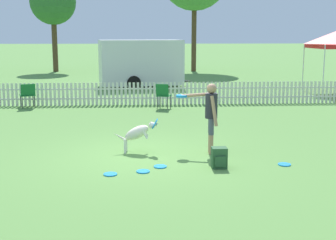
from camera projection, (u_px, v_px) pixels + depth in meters
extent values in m
plane|color=#5B8C42|center=(146.00, 157.00, 10.49)|extent=(240.00, 240.00, 0.00)
cylinder|color=tan|center=(211.00, 145.00, 10.66)|extent=(0.11, 0.11, 0.45)
cylinder|color=#474C5B|center=(211.00, 127.00, 10.59)|extent=(0.12, 0.12, 0.37)
cylinder|color=tan|center=(211.00, 143.00, 10.86)|extent=(0.11, 0.11, 0.45)
cylinder|color=#474C5B|center=(211.00, 125.00, 10.79)|extent=(0.12, 0.12, 0.37)
cylinder|color=#26262D|center=(211.00, 106.00, 10.60)|extent=(0.31, 0.31, 0.56)
sphere|color=tan|center=(212.00, 89.00, 10.53)|extent=(0.23, 0.23, 0.23)
cylinder|color=tan|center=(214.00, 111.00, 10.42)|extent=(0.20, 0.19, 0.69)
cylinder|color=tan|center=(196.00, 95.00, 10.78)|extent=(0.69, 0.22, 0.14)
cylinder|color=#1E8CD8|center=(182.00, 97.00, 10.84)|extent=(0.27, 0.27, 0.02)
cylinder|color=#1E8CD8|center=(182.00, 95.00, 10.83)|extent=(0.27, 0.27, 0.02)
ellipsoid|color=beige|center=(137.00, 133.00, 10.79)|extent=(0.68, 0.36, 0.50)
ellipsoid|color=white|center=(137.00, 135.00, 10.80)|extent=(0.35, 0.19, 0.24)
sphere|color=beige|center=(152.00, 125.00, 10.74)|extent=(0.16, 0.16, 0.16)
cone|color=beige|center=(155.00, 124.00, 10.73)|extent=(0.15, 0.10, 0.13)
cylinder|color=#1E8CD8|center=(155.00, 124.00, 10.73)|extent=(0.17, 0.28, 0.25)
cone|color=beige|center=(151.00, 122.00, 10.78)|extent=(0.05, 0.05, 0.07)
cone|color=beige|center=(151.00, 123.00, 10.68)|extent=(0.05, 0.05, 0.07)
cylinder|color=white|center=(126.00, 144.00, 10.95)|extent=(0.06, 0.06, 0.33)
cylinder|color=white|center=(125.00, 146.00, 10.75)|extent=(0.06, 0.06, 0.33)
cylinder|color=white|center=(145.00, 132.00, 10.87)|extent=(0.17, 0.07, 0.26)
cylinder|color=white|center=(145.00, 134.00, 10.69)|extent=(0.17, 0.07, 0.26)
cone|color=beige|center=(119.00, 136.00, 10.82)|extent=(0.29, 0.09, 0.20)
cylinder|color=#1E8CD8|center=(160.00, 167.00, 9.66)|extent=(0.27, 0.27, 0.02)
cylinder|color=#1E8CD8|center=(110.00, 174.00, 9.13)|extent=(0.27, 0.27, 0.02)
cylinder|color=#1E8CD8|center=(284.00, 164.00, 9.81)|extent=(0.27, 0.27, 0.02)
cylinder|color=#1E8CD8|center=(143.00, 171.00, 9.32)|extent=(0.27, 0.27, 0.02)
cube|color=#2D5633|center=(219.00, 158.00, 9.59)|extent=(0.31, 0.25, 0.43)
cube|color=#2D5633|center=(220.00, 161.00, 9.45)|extent=(0.22, 0.04, 0.21)
cube|color=silver|center=(142.00, 98.00, 18.08)|extent=(26.53, 0.04, 0.06)
cube|color=silver|center=(142.00, 89.00, 18.01)|extent=(26.53, 0.04, 0.06)
cube|color=silver|center=(0.00, 95.00, 17.71)|extent=(0.09, 0.02, 0.87)
cube|color=silver|center=(4.00, 95.00, 17.72)|extent=(0.09, 0.02, 0.87)
cube|color=silver|center=(8.00, 95.00, 17.73)|extent=(0.09, 0.02, 0.87)
cube|color=silver|center=(12.00, 95.00, 17.74)|extent=(0.09, 0.02, 0.87)
cube|color=silver|center=(17.00, 95.00, 17.75)|extent=(0.09, 0.02, 0.87)
cube|color=silver|center=(21.00, 95.00, 17.76)|extent=(0.09, 0.02, 0.87)
cube|color=silver|center=(25.00, 95.00, 17.77)|extent=(0.09, 0.02, 0.87)
cube|color=silver|center=(29.00, 95.00, 17.78)|extent=(0.09, 0.02, 0.87)
cube|color=silver|center=(34.00, 94.00, 17.79)|extent=(0.09, 0.02, 0.87)
cube|color=silver|center=(38.00, 94.00, 17.80)|extent=(0.09, 0.02, 0.87)
cube|color=silver|center=(42.00, 94.00, 17.81)|extent=(0.09, 0.02, 0.87)
cube|color=silver|center=(46.00, 94.00, 17.82)|extent=(0.09, 0.02, 0.87)
cube|color=silver|center=(51.00, 94.00, 17.83)|extent=(0.09, 0.02, 0.87)
cube|color=silver|center=(55.00, 94.00, 17.84)|extent=(0.09, 0.02, 0.87)
cube|color=silver|center=(59.00, 94.00, 17.85)|extent=(0.09, 0.02, 0.87)
cube|color=silver|center=(63.00, 94.00, 17.86)|extent=(0.09, 0.02, 0.87)
cube|color=silver|center=(67.00, 94.00, 17.87)|extent=(0.09, 0.02, 0.87)
cube|color=silver|center=(72.00, 94.00, 17.88)|extent=(0.09, 0.02, 0.87)
cube|color=silver|center=(76.00, 94.00, 17.89)|extent=(0.09, 0.02, 0.87)
cube|color=silver|center=(80.00, 94.00, 17.90)|extent=(0.09, 0.02, 0.87)
cube|color=silver|center=(84.00, 94.00, 17.91)|extent=(0.09, 0.02, 0.87)
cube|color=silver|center=(88.00, 94.00, 17.92)|extent=(0.09, 0.02, 0.87)
cube|color=silver|center=(92.00, 94.00, 17.93)|extent=(0.09, 0.02, 0.87)
cube|color=silver|center=(97.00, 94.00, 17.94)|extent=(0.09, 0.02, 0.87)
cube|color=silver|center=(101.00, 94.00, 17.95)|extent=(0.09, 0.02, 0.87)
cube|color=silver|center=(105.00, 94.00, 17.96)|extent=(0.09, 0.02, 0.87)
cube|color=silver|center=(109.00, 94.00, 17.97)|extent=(0.09, 0.02, 0.87)
cube|color=silver|center=(113.00, 94.00, 17.98)|extent=(0.09, 0.02, 0.87)
cube|color=silver|center=(117.00, 94.00, 17.99)|extent=(0.09, 0.02, 0.87)
cube|color=silver|center=(122.00, 94.00, 18.00)|extent=(0.09, 0.02, 0.87)
cube|color=silver|center=(126.00, 94.00, 18.01)|extent=(0.09, 0.02, 0.87)
cube|color=silver|center=(130.00, 94.00, 18.02)|extent=(0.09, 0.02, 0.87)
cube|color=silver|center=(134.00, 94.00, 18.03)|extent=(0.09, 0.02, 0.87)
cube|color=silver|center=(138.00, 94.00, 18.04)|extent=(0.09, 0.02, 0.87)
cube|color=silver|center=(142.00, 94.00, 18.05)|extent=(0.09, 0.02, 0.87)
cube|color=silver|center=(146.00, 94.00, 18.06)|extent=(0.09, 0.02, 0.87)
cube|color=silver|center=(150.00, 94.00, 18.07)|extent=(0.09, 0.02, 0.87)
cube|color=silver|center=(155.00, 94.00, 18.08)|extent=(0.09, 0.02, 0.87)
cube|color=silver|center=(159.00, 93.00, 18.09)|extent=(0.09, 0.02, 0.87)
cube|color=silver|center=(163.00, 93.00, 18.10)|extent=(0.09, 0.02, 0.87)
cube|color=silver|center=(167.00, 93.00, 18.11)|extent=(0.09, 0.02, 0.87)
cube|color=silver|center=(171.00, 93.00, 18.12)|extent=(0.09, 0.02, 0.87)
cube|color=silver|center=(175.00, 93.00, 18.13)|extent=(0.09, 0.02, 0.87)
cube|color=silver|center=(179.00, 93.00, 18.14)|extent=(0.09, 0.02, 0.87)
cube|color=silver|center=(183.00, 93.00, 18.15)|extent=(0.09, 0.02, 0.87)
cube|color=silver|center=(187.00, 93.00, 18.16)|extent=(0.09, 0.02, 0.87)
cube|color=silver|center=(191.00, 93.00, 18.17)|extent=(0.09, 0.02, 0.87)
cube|color=silver|center=(195.00, 93.00, 18.18)|extent=(0.09, 0.02, 0.87)
cube|color=silver|center=(199.00, 93.00, 18.19)|extent=(0.09, 0.02, 0.87)
cube|color=silver|center=(203.00, 93.00, 18.20)|extent=(0.09, 0.02, 0.87)
cube|color=silver|center=(207.00, 93.00, 18.21)|extent=(0.09, 0.02, 0.87)
cube|color=silver|center=(211.00, 93.00, 18.22)|extent=(0.09, 0.02, 0.87)
cube|color=silver|center=(216.00, 93.00, 18.23)|extent=(0.09, 0.02, 0.87)
cube|color=silver|center=(220.00, 93.00, 18.24)|extent=(0.09, 0.02, 0.87)
cube|color=silver|center=(224.00, 93.00, 18.25)|extent=(0.09, 0.02, 0.87)
cube|color=silver|center=(228.00, 93.00, 18.26)|extent=(0.09, 0.02, 0.87)
cube|color=silver|center=(232.00, 93.00, 18.27)|extent=(0.09, 0.02, 0.87)
cube|color=silver|center=(236.00, 93.00, 18.28)|extent=(0.09, 0.02, 0.87)
cube|color=silver|center=(240.00, 93.00, 18.29)|extent=(0.09, 0.02, 0.87)
cube|color=silver|center=(244.00, 93.00, 18.30)|extent=(0.09, 0.02, 0.87)
cube|color=silver|center=(248.00, 93.00, 18.31)|extent=(0.09, 0.02, 0.87)
cube|color=silver|center=(252.00, 93.00, 18.32)|extent=(0.09, 0.02, 0.87)
cube|color=silver|center=(256.00, 93.00, 18.33)|extent=(0.09, 0.02, 0.87)
cube|color=silver|center=(260.00, 93.00, 18.34)|extent=(0.09, 0.02, 0.87)
cube|color=silver|center=(264.00, 93.00, 18.35)|extent=(0.09, 0.02, 0.87)
cube|color=silver|center=(268.00, 93.00, 18.36)|extent=(0.09, 0.02, 0.87)
cube|color=silver|center=(272.00, 93.00, 18.37)|extent=(0.09, 0.02, 0.87)
cube|color=silver|center=(276.00, 93.00, 18.38)|extent=(0.09, 0.02, 0.87)
cube|color=silver|center=(279.00, 93.00, 18.39)|extent=(0.09, 0.02, 0.87)
cube|color=silver|center=(283.00, 92.00, 18.40)|extent=(0.09, 0.02, 0.87)
cube|color=silver|center=(287.00, 92.00, 18.41)|extent=(0.09, 0.02, 0.87)
cube|color=silver|center=(291.00, 92.00, 18.42)|extent=(0.09, 0.02, 0.87)
cube|color=silver|center=(295.00, 92.00, 18.43)|extent=(0.09, 0.02, 0.87)
cube|color=silver|center=(299.00, 92.00, 18.44)|extent=(0.09, 0.02, 0.87)
cube|color=silver|center=(303.00, 92.00, 18.45)|extent=(0.09, 0.02, 0.87)
cube|color=silver|center=(307.00, 92.00, 18.46)|extent=(0.09, 0.02, 0.87)
cube|color=silver|center=(311.00, 92.00, 18.47)|extent=(0.09, 0.02, 0.87)
cube|color=silver|center=(315.00, 92.00, 18.48)|extent=(0.09, 0.02, 0.87)
cube|color=silver|center=(319.00, 92.00, 18.49)|extent=(0.09, 0.02, 0.87)
cube|color=silver|center=(323.00, 92.00, 18.49)|extent=(0.09, 0.02, 0.87)
cube|color=silver|center=(327.00, 92.00, 18.50)|extent=(0.09, 0.02, 0.87)
cube|color=silver|center=(331.00, 92.00, 18.51)|extent=(0.09, 0.02, 0.87)
cube|color=silver|center=(335.00, 92.00, 18.52)|extent=(0.09, 0.02, 0.87)
cylinder|color=#333338|center=(33.00, 100.00, 17.71)|extent=(0.02, 0.02, 0.46)
cylinder|color=#333338|center=(21.00, 101.00, 17.53)|extent=(0.02, 0.02, 0.46)
cylinder|color=#333338|center=(35.00, 102.00, 17.31)|extent=(0.02, 0.02, 0.46)
cylinder|color=#333338|center=(22.00, 102.00, 17.13)|extent=(0.02, 0.02, 0.46)
cube|color=#19662D|center=(27.00, 95.00, 17.38)|extent=(0.67, 0.67, 0.03)
cube|color=#19662D|center=(28.00, 90.00, 17.13)|extent=(0.52, 0.27, 0.44)
cylinder|color=#333338|center=(170.00, 101.00, 17.35)|extent=(0.02, 0.02, 0.48)
cylinder|color=#333338|center=(160.00, 101.00, 17.45)|extent=(0.02, 0.02, 0.48)
cylinder|color=#333338|center=(168.00, 103.00, 16.97)|extent=(0.02, 0.02, 0.48)
cylinder|color=#333338|center=(157.00, 103.00, 17.08)|extent=(0.02, 0.02, 0.48)
cube|color=#19662D|center=(164.00, 96.00, 17.17)|extent=(0.59, 0.59, 0.03)
cube|color=#19662D|center=(162.00, 90.00, 16.93)|extent=(0.47, 0.24, 0.45)
cylinder|color=silver|center=(324.00, 71.00, 20.09)|extent=(0.04, 0.04, 2.26)
cylinder|color=silver|center=(303.00, 67.00, 22.57)|extent=(0.04, 0.04, 2.26)
cube|color=silver|center=(141.00, 62.00, 23.88)|extent=(4.39, 2.68, 2.25)
cone|color=#3F3F42|center=(187.00, 81.00, 24.60)|extent=(0.82, 0.32, 0.20)
cylinder|color=black|center=(128.00, 79.00, 24.92)|extent=(0.70, 0.29, 0.68)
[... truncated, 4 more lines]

